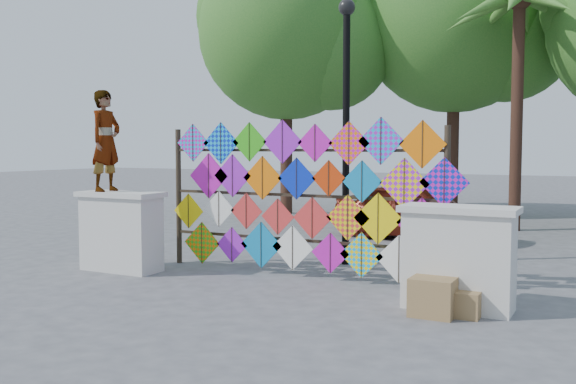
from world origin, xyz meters
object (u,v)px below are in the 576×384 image
Objects in this scene: vendor_woman at (106,141)px; sedan at (417,211)px; kite_rack at (303,198)px; lamppost at (346,106)px.

vendor_woman is 6.85m from sedan.
sedan is (0.43, 4.74, -0.61)m from kite_rack.
vendor_woman is at bearing 155.06° from sedan.
kite_rack is 1.38× the size of sedan.
vendor_woman is 4.00m from lamppost.
sedan is at bearing -32.49° from vendor_woman.
sedan is at bearing 85.87° from lamppost.
kite_rack is 3.36m from vendor_woman.
lamppost is (3.29, 2.20, 0.59)m from vendor_woman.
vendor_woman is at bearing -163.43° from kite_rack.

